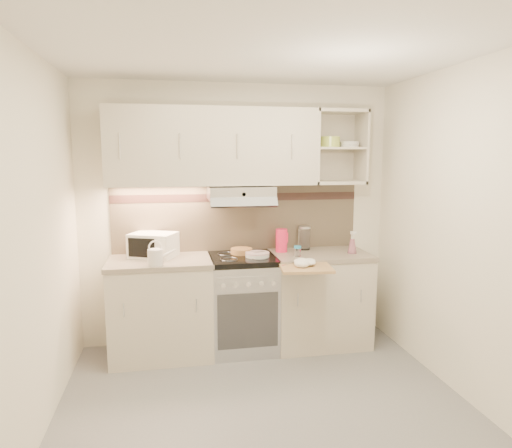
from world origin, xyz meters
name	(u,v)px	position (x,y,z in m)	size (l,w,h in m)	color
ground	(267,411)	(0.00, 0.00, 0.00)	(3.00, 3.00, 0.00)	gray
room_shell	(258,182)	(0.00, 0.37, 1.63)	(3.04, 2.84, 2.52)	white
base_cabinet_left	(162,310)	(-0.75, 1.10, 0.43)	(0.90, 0.60, 0.86)	beige
worktop_left	(160,262)	(-0.75, 1.10, 0.88)	(0.92, 0.62, 0.04)	gray
base_cabinet_right	(319,300)	(0.75, 1.10, 0.43)	(0.90, 0.60, 0.86)	beige
worktop_right	(320,255)	(0.75, 1.10, 0.88)	(0.92, 0.62, 0.04)	gray
electric_range	(243,303)	(0.00, 1.10, 0.45)	(0.60, 0.60, 0.90)	#B7B7BC
microwave	(153,245)	(-0.81, 1.22, 1.01)	(0.48, 0.43, 0.22)	white
watering_can	(156,256)	(-0.77, 0.88, 0.98)	(0.25, 0.13, 0.21)	silver
plate_stack	(257,254)	(0.13, 1.05, 0.92)	(0.22, 0.22, 0.05)	silver
bread_loaf	(241,251)	(0.01, 1.20, 0.93)	(0.21, 0.21, 0.05)	tan
pink_pitcher	(282,240)	(0.40, 1.22, 1.01)	(0.12, 0.11, 0.22)	#FD204E
glass_jar	(304,238)	(0.65, 1.28, 1.02)	(0.12, 0.12, 0.23)	silver
spice_jar	(298,251)	(0.50, 0.99, 0.95)	(0.07, 0.07, 0.10)	white
spray_bottle	(352,244)	(1.05, 1.03, 0.99)	(0.09, 0.09, 0.23)	pink
cutting_board	(305,267)	(0.48, 0.68, 0.87)	(0.43, 0.39, 0.02)	#A1844F
dish_towel	(305,262)	(0.48, 0.70, 0.91)	(0.23, 0.20, 0.06)	white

